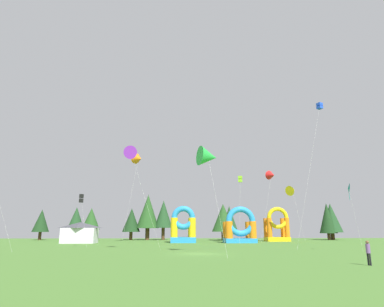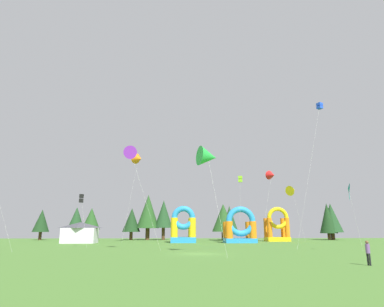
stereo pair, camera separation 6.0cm
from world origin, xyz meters
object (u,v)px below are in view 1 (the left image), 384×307
Objects in this scene: kite_black_box at (81,198)px; inflatable_orange_dome at (277,228)px; kite_orange_delta at (138,159)px; kite_yellow_delta at (292,190)px; inflatable_yellow_castle at (183,229)px; festival_tent at (80,233)px; kite_lime_box at (240,179)px; kite_green_delta at (208,157)px; kite_blue_box at (320,106)px; kite_red_delta at (272,175)px; inflatable_red_slide at (240,229)px; person_midfield at (368,251)px; kite_teal_diamond at (348,189)px; kite_purple_delta at (131,152)px.

inflatable_orange_dome is at bearing 31.26° from kite_black_box.
inflatable_orange_dome is at bearing 14.00° from kite_orange_delta.
kite_yellow_delta is 30.42m from kite_orange_delta.
festival_tent is at bearing -175.87° from inflatable_yellow_castle.
kite_yellow_delta is at bearing -2.53° from inflatable_yellow_castle.
kite_yellow_delta is 10.78m from kite_lime_box.
kite_green_delta is at bearing -108.07° from kite_lime_box.
kite_lime_box is 0.59× the size of kite_blue_box.
kite_orange_delta reaches higher than kite_yellow_delta.
kite_red_delta is 19.53m from inflatable_yellow_castle.
kite_green_delta is (-14.66, -26.50, -2.47)m from kite_red_delta.
person_midfield is at bearing -87.89° from inflatable_red_slide.
kite_blue_box is at bearing -79.23° from kite_red_delta.
kite_orange_delta reaches higher than person_midfield.
kite_black_box is (-36.13, -14.18, -3.05)m from kite_yellow_delta.
kite_teal_diamond is 32.65m from inflatable_yellow_castle.
kite_green_delta is 30.49m from inflatable_red_slide.
inflatable_red_slide reaches higher than festival_tent.
person_midfield is at bearing -109.66° from kite_blue_box.
inflatable_yellow_castle is at bearing 6.86° from kite_orange_delta.
inflatable_red_slide is (25.62, 13.86, -4.37)m from kite_black_box.
person_midfield is at bearing -97.06° from kite_red_delta.
kite_red_delta is at bearing -16.25° from inflatable_red_slide.
kite_lime_box is at bearing 178.69° from kite_red_delta.
kite_red_delta reaches higher than kite_teal_diamond.
kite_blue_box is 32.35m from inflatable_yellow_castle.
kite_purple_delta is 29.97m from inflatable_red_slide.
kite_red_delta reaches higher than person_midfield.
kite_green_delta is 1.88× the size of festival_tent.
kite_lime_box is at bearing 49.77° from kite_purple_delta.
festival_tent is at bearing 177.04° from kite_lime_box.
kite_black_box is 12.75m from kite_purple_delta.
festival_tent is at bearing 177.32° from kite_red_delta.
kite_lime_box is 1.74× the size of inflatable_orange_dome.
kite_yellow_delta is (2.77, 25.75, 2.91)m from kite_teal_diamond.
kite_green_delta is 23.00m from kite_blue_box.
kite_blue_box reaches higher than kite_black_box.
inflatable_orange_dome is at bearing 146.70° from person_midfield.
kite_blue_box is 12.35× the size of person_midfield.
inflatable_red_slide is at bearing -141.71° from inflatable_orange_dome.
inflatable_orange_dome is at bearing 89.42° from kite_blue_box.
inflatable_orange_dome reaches higher than festival_tent.
kite_green_delta is 10.79m from kite_purple_delta.
festival_tent is (-20.67, 28.15, -8.08)m from kite_green_delta.
kite_teal_diamond is at bearing -72.09° from kite_lime_box.
kite_red_delta reaches higher than kite_black_box.
kite_orange_delta reaches higher than festival_tent.
kite_lime_box is 27.28m from kite_purple_delta.
festival_tent is (-29.36, 1.52, -9.75)m from kite_lime_box.
person_midfield is at bearing -40.83° from kite_purple_delta.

